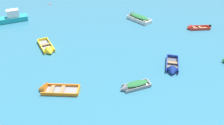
# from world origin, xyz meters

# --- Properties ---
(rowboat_deep_blue_far_left) EXTENTS (1.40, 3.67, 1.14)m
(rowboat_deep_blue_far_left) POSITION_xyz_m (6.43, 22.97, 0.20)
(rowboat_deep_blue_far_left) COLOR #4C4C51
(rowboat_deep_blue_far_left) RESTS_ON ground_plane
(rowboat_white_far_back) EXTENTS (4.56, 4.05, 1.47)m
(rowboat_white_far_back) POSITION_xyz_m (1.22, 36.60, 0.40)
(rowboat_white_far_back) COLOR beige
(rowboat_white_far_back) RESTS_ON ground_plane
(rowboat_red_midfield_right) EXTENTS (3.68, 1.95, 0.97)m
(rowboat_red_midfield_right) POSITION_xyz_m (9.96, 34.41, 0.17)
(rowboat_red_midfield_right) COLOR #99754C
(rowboat_red_midfield_right) RESTS_ON ground_plane
(rowboat_orange_cluster_outer) EXTENTS (3.94, 1.81, 1.21)m
(rowboat_orange_cluster_outer) POSITION_xyz_m (-4.79, 17.38, 0.16)
(rowboat_orange_cluster_outer) COLOR gray
(rowboat_orange_cluster_outer) RESTS_ON ground_plane
(rowboat_grey_near_left) EXTENTS (3.04, 2.39, 0.89)m
(rowboat_grey_near_left) POSITION_xyz_m (2.64, 19.23, 0.25)
(rowboat_grey_near_left) COLOR beige
(rowboat_grey_near_left) RESTS_ON ground_plane
(rowboat_yellow_distant_center) EXTENTS (3.66, 4.03, 1.18)m
(rowboat_yellow_distant_center) POSITION_xyz_m (-8.12, 24.27, 0.19)
(rowboat_yellow_distant_center) COLOR gray
(rowboat_yellow_distant_center) RESTS_ON ground_plane
(motor_launch_turquoise_back_row_left) EXTENTS (5.33, 4.56, 2.16)m
(motor_launch_turquoise_back_row_left) POSITION_xyz_m (-18.27, 31.65, 0.59)
(motor_launch_turquoise_back_row_left) COLOR teal
(motor_launch_turquoise_back_row_left) RESTS_ON ground_plane
(mooring_buoy_outer_edge) EXTENTS (0.32, 0.32, 0.32)m
(mooring_buoy_outer_edge) POSITION_xyz_m (-15.73, 41.09, 0.00)
(mooring_buoy_outer_edge) COLOR red
(mooring_buoy_outer_edge) RESTS_ON ground_plane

